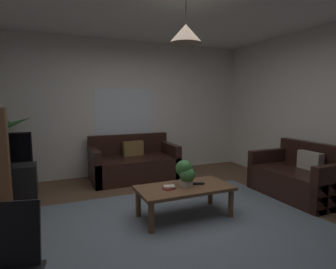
# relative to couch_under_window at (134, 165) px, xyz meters

# --- Properties ---
(floor) EXTENTS (5.24, 5.01, 0.02)m
(floor) POSITION_rel_couch_under_window_xyz_m (-0.04, -2.02, -0.28)
(floor) COLOR brown
(floor) RESTS_ON ground
(rug) EXTENTS (3.40, 2.75, 0.01)m
(rug) POSITION_rel_couch_under_window_xyz_m (-0.04, -2.22, -0.27)
(rug) COLOR slate
(rug) RESTS_ON ground
(wall_back) EXTENTS (5.36, 0.06, 2.66)m
(wall_back) POSITION_rel_couch_under_window_xyz_m (-0.04, 0.51, 1.06)
(wall_back) COLOR silver
(wall_back) RESTS_ON ground
(wall_right) EXTENTS (0.06, 5.01, 2.66)m
(wall_right) POSITION_rel_couch_under_window_xyz_m (2.61, -2.02, 1.06)
(wall_right) COLOR silver
(wall_right) RESTS_ON ground
(window_pane) EXTENTS (1.19, 0.01, 1.05)m
(window_pane) POSITION_rel_couch_under_window_xyz_m (-0.03, 0.48, 0.92)
(window_pane) COLOR white
(couch_under_window) EXTENTS (1.59, 0.85, 0.82)m
(couch_under_window) POSITION_rel_couch_under_window_xyz_m (0.00, 0.00, 0.00)
(couch_under_window) COLOR black
(couch_under_window) RESTS_ON ground
(couch_right_side) EXTENTS (0.85, 1.34, 0.82)m
(couch_right_side) POSITION_rel_couch_under_window_xyz_m (2.10, -1.95, 0.00)
(couch_right_side) COLOR black
(couch_right_side) RESTS_ON ground
(coffee_table) EXTENTS (1.20, 0.61, 0.40)m
(coffee_table) POSITION_rel_couch_under_window_xyz_m (0.10, -1.94, 0.07)
(coffee_table) COLOR brown
(coffee_table) RESTS_ON ground
(book_on_table_0) EXTENTS (0.16, 0.13, 0.02)m
(book_on_table_0) POSITION_rel_couch_under_window_xyz_m (-0.12, -1.95, 0.14)
(book_on_table_0) COLOR #B22D2D
(book_on_table_0) RESTS_ON coffee_table
(book_on_table_1) EXTENTS (0.16, 0.13, 0.02)m
(book_on_table_1) POSITION_rel_couch_under_window_xyz_m (-0.12, -1.94, 0.16)
(book_on_table_1) COLOR beige
(book_on_table_1) RESTS_ON coffee_table
(remote_on_table_0) EXTENTS (0.17, 0.10, 0.02)m
(remote_on_table_0) POSITION_rel_couch_under_window_xyz_m (0.30, -1.93, 0.14)
(remote_on_table_0) COLOR black
(remote_on_table_0) RESTS_ON coffee_table
(potted_plant_on_table) EXTENTS (0.23, 0.26, 0.34)m
(potted_plant_on_table) POSITION_rel_couch_under_window_xyz_m (0.12, -1.91, 0.31)
(potted_plant_on_table) COLOR beige
(potted_plant_on_table) RESTS_ON coffee_table
(tv_stand) EXTENTS (0.90, 0.44, 0.50)m
(tv_stand) POSITION_rel_couch_under_window_xyz_m (-2.11, -0.27, -0.02)
(tv_stand) COLOR black
(tv_stand) RESTS_ON ground
(tv) EXTENTS (0.82, 0.16, 0.51)m
(tv) POSITION_rel_couch_under_window_xyz_m (-2.11, -0.29, 0.49)
(tv) COLOR black
(tv) RESTS_ON tv_stand
(potted_palm_corner) EXTENTS (0.90, 0.72, 1.37)m
(potted_palm_corner) POSITION_rel_couch_under_window_xyz_m (-2.17, 0.28, 0.31)
(potted_palm_corner) COLOR beige
(potted_palm_corner) RESTS_ON ground
(folding_chair) EXTENTS (0.48, 0.49, 0.87)m
(folding_chair) POSITION_rel_couch_under_window_xyz_m (-1.73, -3.20, 0.23)
(folding_chair) COLOR black
(folding_chair) RESTS_ON ground
(pendant_lamp) EXTENTS (0.39, 0.39, 0.49)m
(pendant_lamp) POSITION_rel_couch_under_window_xyz_m (0.10, -1.94, 2.00)
(pendant_lamp) COLOR black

